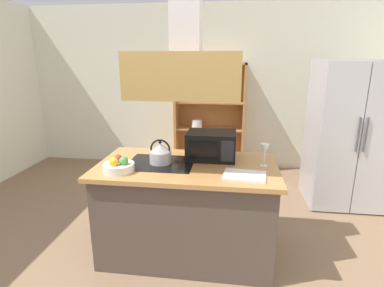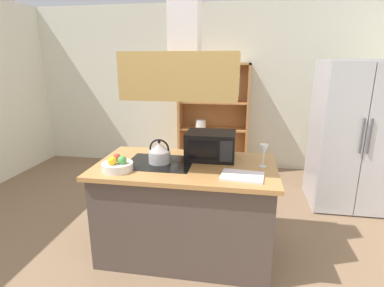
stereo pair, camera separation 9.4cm
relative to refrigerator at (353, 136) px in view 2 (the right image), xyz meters
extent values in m
plane|color=#82654B|center=(-2.01, -1.72, -0.91)|extent=(7.80, 7.80, 0.00)
cube|color=white|center=(-2.01, 1.28, 0.44)|extent=(6.00, 0.12, 2.70)
cube|color=#50433C|center=(-1.85, -1.34, -0.48)|extent=(1.55, 0.84, 0.86)
cube|color=#BB8347|center=(-1.85, -1.34, -0.03)|extent=(1.63, 0.92, 0.04)
cube|color=black|center=(-2.10, -1.34, -0.01)|extent=(0.60, 0.48, 0.00)
cube|color=#B08845|center=(-1.85, -1.34, 0.79)|extent=(0.90, 0.70, 0.36)
cube|color=#BAB6BE|center=(0.00, 0.01, 0.00)|extent=(0.90, 0.72, 1.82)
cube|color=#BBBDC2|center=(-0.23, -0.36, 0.00)|extent=(0.44, 0.03, 1.78)
cylinder|color=#4C4C51|center=(-0.04, -0.39, 0.09)|extent=(0.02, 0.02, 0.40)
cylinder|color=#4C4C51|center=(0.04, -0.39, 0.09)|extent=(0.02, 0.02, 0.40)
cube|color=#B97A42|center=(-2.38, 1.02, -0.03)|extent=(0.04, 0.40, 1.77)
cube|color=#B97A42|center=(-1.27, 1.02, -0.03)|extent=(0.04, 0.40, 1.77)
cube|color=#B97A42|center=(-1.83, 1.02, 0.84)|extent=(1.15, 0.40, 0.03)
cube|color=#B97A42|center=(-1.83, 1.02, -0.87)|extent=(1.15, 0.40, 0.08)
cube|color=#B97A42|center=(-1.83, 1.21, -0.03)|extent=(1.15, 0.02, 1.77)
cube|color=#B97A42|center=(-1.83, 1.02, -0.20)|extent=(1.07, 0.36, 0.02)
cube|color=#B97A42|center=(-1.83, 1.02, 0.24)|extent=(1.07, 0.36, 0.02)
cylinder|color=white|center=(-2.03, 0.97, -0.17)|extent=(0.18, 0.18, 0.05)
cylinder|color=white|center=(-2.03, 0.97, -0.12)|extent=(0.17, 0.17, 0.05)
cylinder|color=white|center=(-2.03, 0.97, -0.08)|extent=(0.16, 0.16, 0.05)
cylinder|color=silver|center=(-1.69, 0.98, 0.31)|extent=(0.01, 0.01, 0.12)
cone|color=silver|center=(-1.69, 0.98, 0.41)|extent=(0.07, 0.07, 0.08)
cylinder|color=silver|center=(-1.50, 0.98, 0.31)|extent=(0.01, 0.01, 0.12)
cone|color=silver|center=(-1.50, 0.98, 0.41)|extent=(0.07, 0.07, 0.08)
cylinder|color=#B3B3B7|center=(-2.10, -1.34, 0.05)|extent=(0.20, 0.20, 0.11)
cone|color=#BDB3B7|center=(-2.10, -1.34, 0.14)|extent=(0.19, 0.19, 0.07)
sphere|color=black|center=(-2.10, -1.34, 0.19)|extent=(0.03, 0.03, 0.03)
torus|color=black|center=(-2.10, -1.34, 0.12)|extent=(0.19, 0.02, 0.19)
cube|color=white|center=(-1.34, -1.57, 0.00)|extent=(0.36, 0.28, 0.02)
cube|color=black|center=(-1.65, -1.13, 0.12)|extent=(0.46, 0.34, 0.26)
cube|color=black|center=(-1.70, -1.31, 0.12)|extent=(0.26, 0.01, 0.17)
cube|color=#262628|center=(-1.49, -1.31, 0.12)|extent=(0.11, 0.01, 0.20)
cylinder|color=silver|center=(-1.16, -1.29, -0.01)|extent=(0.06, 0.06, 0.01)
cylinder|color=silver|center=(-1.16, -1.29, 0.05)|extent=(0.01, 0.01, 0.11)
cone|color=silver|center=(-1.16, -1.29, 0.15)|extent=(0.08, 0.08, 0.09)
cylinder|color=silver|center=(-2.40, -1.59, 0.02)|extent=(0.26, 0.26, 0.07)
sphere|color=#4EA04C|center=(-2.35, -1.60, 0.09)|extent=(0.08, 0.08, 0.08)
sphere|color=red|center=(-2.42, -1.54, 0.09)|extent=(0.07, 0.07, 0.07)
sphere|color=yellow|center=(-2.42, -1.64, 0.09)|extent=(0.08, 0.08, 0.08)
camera|label=1|loc=(-1.46, -3.89, 0.90)|focal=28.08mm
camera|label=2|loc=(-1.37, -3.87, 0.90)|focal=28.08mm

